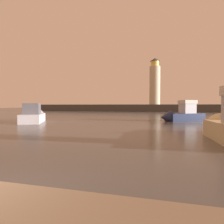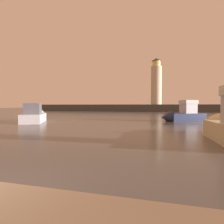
% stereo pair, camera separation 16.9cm
% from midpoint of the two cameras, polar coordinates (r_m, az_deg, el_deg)
% --- Properties ---
extents(ground_plane, '(220.00, 220.00, 0.00)m').
position_cam_midpoint_polar(ground_plane, '(31.83, 8.73, -1.55)').
color(ground_plane, '#4C4742').
extents(breakwater, '(87.00, 5.10, 2.20)m').
position_cam_midpoint_polar(breakwater, '(60.81, 11.71, 1.17)').
color(breakwater, '#423F3D').
rests_on(breakwater, ground_plane).
extents(lighthouse, '(3.24, 3.24, 14.24)m').
position_cam_midpoint_polar(lighthouse, '(61.14, 13.13, 8.53)').
color(lighthouse, beige).
rests_on(lighthouse, breakwater).
extents(motorboat_1, '(5.93, 4.70, 2.89)m').
position_cam_midpoint_polar(motorboat_1, '(25.26, 20.24, -0.72)').
color(motorboat_1, '#1E284C').
rests_on(motorboat_1, ground_plane).
extents(motorboat_2, '(4.92, 7.01, 2.66)m').
position_cam_midpoint_polar(motorboat_2, '(24.94, -21.61, -1.08)').
color(motorboat_2, silver).
rests_on(motorboat_2, ground_plane).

